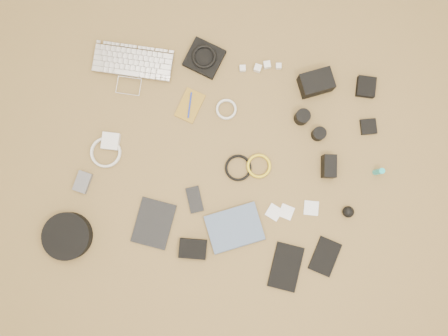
# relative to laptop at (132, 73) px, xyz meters

# --- Properties ---
(room_shell) EXTENTS (4.04, 4.04, 2.58)m
(room_shell) POSITION_rel_laptop_xyz_m (0.48, -0.36, 1.24)
(room_shell) COLOR brown
(room_shell) RESTS_ON ground
(laptop) EXTENTS (0.38, 0.27, 0.03)m
(laptop) POSITION_rel_laptop_xyz_m (0.00, 0.00, 0.00)
(laptop) COLOR silver
(laptop) RESTS_ON ground
(headphone_pouch) EXTENTS (0.20, 0.19, 0.03)m
(headphone_pouch) POSITION_rel_laptop_xyz_m (0.33, 0.11, -0.00)
(headphone_pouch) COLOR black
(headphone_pouch) RESTS_ON ground
(headphones) EXTENTS (0.15, 0.15, 0.01)m
(headphones) POSITION_rel_laptop_xyz_m (0.33, 0.11, 0.02)
(headphones) COLOR black
(headphones) RESTS_ON headphone_pouch
(charger_a) EXTENTS (0.03, 0.03, 0.03)m
(charger_a) POSITION_rel_laptop_xyz_m (0.52, 0.08, -0.00)
(charger_a) COLOR silver
(charger_a) RESTS_ON ground
(charger_b) EXTENTS (0.04, 0.04, 0.03)m
(charger_b) POSITION_rel_laptop_xyz_m (0.63, 0.11, 0.00)
(charger_b) COLOR silver
(charger_b) RESTS_ON ground
(charger_c) EXTENTS (0.03, 0.03, 0.02)m
(charger_c) POSITION_rel_laptop_xyz_m (0.69, 0.12, -0.00)
(charger_c) COLOR silver
(charger_c) RESTS_ON ground
(charger_d) EXTENTS (0.04, 0.04, 0.03)m
(charger_d) POSITION_rel_laptop_xyz_m (0.59, 0.09, 0.00)
(charger_d) COLOR silver
(charger_d) RESTS_ON ground
(dslr_camera) EXTENTS (0.18, 0.15, 0.09)m
(dslr_camera) POSITION_rel_laptop_xyz_m (0.87, 0.05, 0.03)
(dslr_camera) COLOR black
(dslr_camera) RESTS_ON ground
(lens_pouch) EXTENTS (0.09, 0.10, 0.03)m
(lens_pouch) POSITION_rel_laptop_xyz_m (1.11, 0.06, 0.00)
(lens_pouch) COLOR black
(lens_pouch) RESTS_ON ground
(notebook_olive) EXTENTS (0.14, 0.17, 0.01)m
(notebook_olive) POSITION_rel_laptop_xyz_m (0.29, -0.12, -0.01)
(notebook_olive) COLOR olive
(notebook_olive) RESTS_ON ground
(pen_blue) EXTENTS (0.01, 0.12, 0.01)m
(pen_blue) POSITION_rel_laptop_xyz_m (0.29, -0.12, -0.00)
(pen_blue) COLOR #13289F
(pen_blue) RESTS_ON notebook_olive
(cable_white_a) EXTENTS (0.12, 0.12, 0.01)m
(cable_white_a) POSITION_rel_laptop_xyz_m (0.47, -0.12, -0.01)
(cable_white_a) COLOR silver
(cable_white_a) RESTS_ON ground
(lens_a) EXTENTS (0.08, 0.08, 0.07)m
(lens_a) POSITION_rel_laptop_xyz_m (0.82, -0.12, 0.02)
(lens_a) COLOR black
(lens_a) RESTS_ON ground
(lens_b) EXTENTS (0.06, 0.06, 0.06)m
(lens_b) POSITION_rel_laptop_xyz_m (0.91, -0.19, 0.01)
(lens_b) COLOR black
(lens_b) RESTS_ON ground
(card_reader) EXTENTS (0.09, 0.09, 0.02)m
(card_reader) POSITION_rel_laptop_xyz_m (1.14, -0.12, -0.01)
(card_reader) COLOR black
(card_reader) RESTS_ON ground
(power_brick) EXTENTS (0.08, 0.08, 0.03)m
(power_brick) POSITION_rel_laptop_xyz_m (-0.05, -0.34, 0.00)
(power_brick) COLOR silver
(power_brick) RESTS_ON ground
(cable_white_b) EXTENTS (0.17, 0.17, 0.01)m
(cable_white_b) POSITION_rel_laptop_xyz_m (-0.07, -0.39, -0.01)
(cable_white_b) COLOR silver
(cable_white_b) RESTS_ON ground
(cable_black) EXTENTS (0.14, 0.14, 0.01)m
(cable_black) POSITION_rel_laptop_xyz_m (0.55, -0.39, -0.01)
(cable_black) COLOR black
(cable_black) RESTS_ON ground
(cable_yellow) EXTENTS (0.13, 0.13, 0.01)m
(cable_yellow) POSITION_rel_laptop_xyz_m (0.65, -0.37, -0.01)
(cable_yellow) COLOR gold
(cable_yellow) RESTS_ON ground
(flash) EXTENTS (0.07, 0.11, 0.08)m
(flash) POSITION_rel_laptop_xyz_m (0.96, -0.33, 0.02)
(flash) COLOR black
(flash) RESTS_ON ground
(lens_cleaner) EXTENTS (0.03, 0.03, 0.09)m
(lens_cleaner) POSITION_rel_laptop_xyz_m (1.19, -0.33, 0.03)
(lens_cleaner) COLOR #1BB1B5
(lens_cleaner) RESTS_ON ground
(battery_charger) EXTENTS (0.08, 0.11, 0.03)m
(battery_charger) POSITION_rel_laptop_xyz_m (-0.15, -0.54, -0.00)
(battery_charger) COLOR #545559
(battery_charger) RESTS_ON ground
(tablet) EXTENTS (0.19, 0.23, 0.01)m
(tablet) POSITION_rel_laptop_xyz_m (0.20, -0.69, -0.01)
(tablet) COLOR black
(tablet) RESTS_ON ground
(phone) EXTENTS (0.10, 0.13, 0.01)m
(phone) POSITION_rel_laptop_xyz_m (0.37, -0.56, -0.01)
(phone) COLOR black
(phone) RESTS_ON ground
(filter_case_left) EXTENTS (0.08, 0.08, 0.01)m
(filter_case_left) POSITION_rel_laptop_xyz_m (0.74, -0.57, -0.01)
(filter_case_left) COLOR silver
(filter_case_left) RESTS_ON ground
(filter_case_mid) EXTENTS (0.08, 0.08, 0.01)m
(filter_case_mid) POSITION_rel_laptop_xyz_m (0.80, -0.56, -0.01)
(filter_case_mid) COLOR silver
(filter_case_mid) RESTS_ON ground
(filter_case_right) EXTENTS (0.07, 0.07, 0.01)m
(filter_case_right) POSITION_rel_laptop_xyz_m (0.91, -0.53, -0.01)
(filter_case_right) COLOR silver
(filter_case_right) RESTS_ON ground
(air_blower) EXTENTS (0.06, 0.06, 0.05)m
(air_blower) POSITION_rel_laptop_xyz_m (1.08, -0.53, 0.01)
(air_blower) COLOR black
(air_blower) RESTS_ON ground
(headphone_case) EXTENTS (0.28, 0.28, 0.06)m
(headphone_case) POSITION_rel_laptop_xyz_m (-0.18, -0.79, 0.02)
(headphone_case) COLOR black
(headphone_case) RESTS_ON ground
(drive_case) EXTENTS (0.13, 0.09, 0.03)m
(drive_case) POSITION_rel_laptop_xyz_m (0.39, -0.78, 0.00)
(drive_case) COLOR black
(drive_case) RESTS_ON ground
(paperback) EXTENTS (0.29, 0.26, 0.02)m
(paperback) POSITION_rel_laptop_xyz_m (0.61, -0.75, -0.00)
(paperback) COLOR #485B7A
(paperback) RESTS_ON ground
(notebook_black_a) EXTENTS (0.15, 0.22, 0.01)m
(notebook_black_a) POSITION_rel_laptop_xyz_m (0.82, -0.81, -0.01)
(notebook_black_a) COLOR black
(notebook_black_a) RESTS_ON ground
(notebook_black_b) EXTENTS (0.15, 0.18, 0.01)m
(notebook_black_b) POSITION_rel_laptop_xyz_m (1.00, -0.74, -0.01)
(notebook_black_b) COLOR black
(notebook_black_b) RESTS_ON ground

